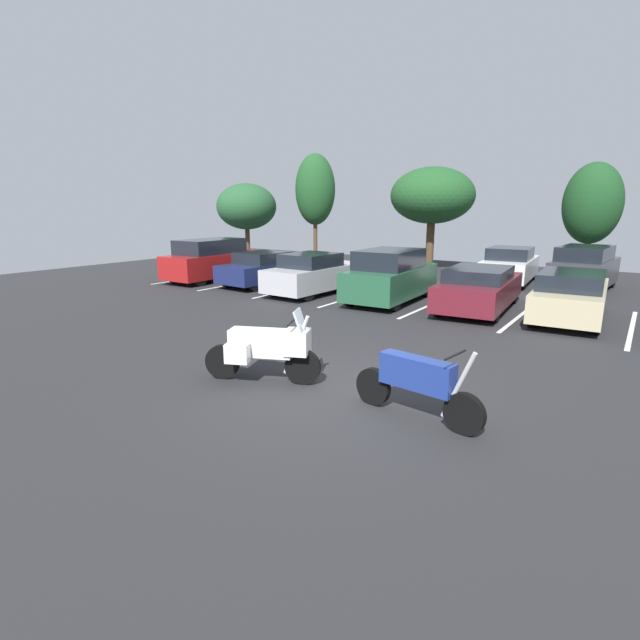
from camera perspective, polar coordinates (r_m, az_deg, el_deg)
The scene contains 16 objects.
ground at distance 9.05m, azimuth 2.46°, elevation -8.39°, with size 44.00×44.00×0.10m, color #262628.
motorcycle_touring at distance 9.22m, azimuth -6.37°, elevation -3.25°, with size 2.14×1.23×1.44m.
motorcycle_second at distance 7.76m, azimuth 11.40°, elevation -7.24°, with size 2.28×0.63×1.29m.
parking_stripes at distance 16.96m, azimuth 12.93°, elevation 1.77°, with size 23.46×5.18×0.01m.
car_red at distance 22.60m, azimuth -12.55°, elevation 6.94°, with size 1.96×4.82×1.85m.
car_navy at distance 20.75m, azimuth -6.45°, elevation 6.02°, with size 2.12×4.37×1.42m.
car_silver at distance 18.69m, azimuth -0.60°, elevation 5.46°, with size 1.95×4.64×1.55m.
car_green at distance 17.16m, azimuth 8.31°, elevation 5.13°, with size 2.06×4.48×1.84m.
car_maroon at distance 16.49m, azimuth 18.28°, elevation 3.59°, with size 2.25×5.01×1.39m.
car_champagne at distance 16.09m, azimuth 27.48°, elevation 2.61°, with size 2.05×4.92×1.45m.
car_far_white at distance 22.77m, azimuth 21.50°, elevation 6.00°, with size 2.13×4.55×1.57m.
car_far_charcoal at distance 21.97m, azimuth 28.73°, elevation 5.36°, with size 2.20×4.50×1.77m.
tree_center_left at distance 27.20m, azimuth 29.47°, elevation 11.86°, with size 2.66×2.66×5.34m.
tree_center at distance 31.66m, azimuth -8.67°, elevation 13.09°, with size 3.76×3.76×4.70m.
tree_center_right at distance 26.34m, azimuth 13.13°, elevation 14.08°, with size 4.30×4.30×5.26m.
tree_rear at distance 31.41m, azimuth -0.56°, elevation 15.11°, with size 2.51×2.51×6.49m.
Camera 1 is at (4.42, -7.16, 3.29)m, focal length 27.12 mm.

